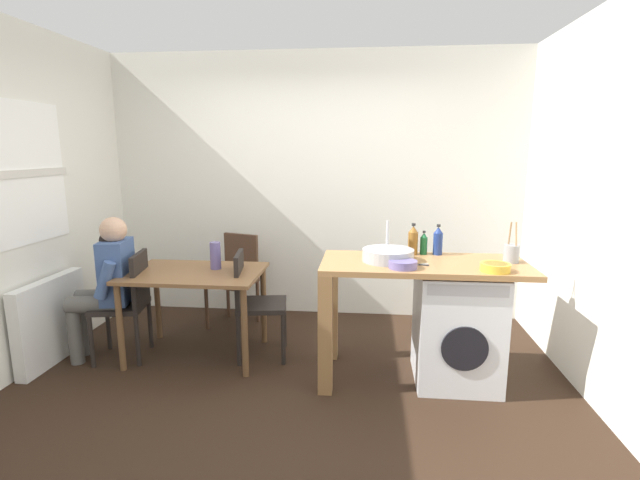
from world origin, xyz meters
name	(u,v)px	position (x,y,z in m)	size (l,w,h in m)	color
ground_plane	(289,391)	(0.00, 0.00, 0.00)	(5.46, 5.46, 0.00)	black
wall_back	(315,187)	(0.00, 1.75, 1.35)	(4.60, 0.10, 2.70)	silver
wall_counter_side	(624,211)	(2.15, 0.00, 1.35)	(0.10, 3.80, 2.70)	silver
radiator	(51,321)	(-2.02, 0.30, 0.35)	(0.10, 0.80, 0.70)	white
dining_table	(195,283)	(-0.87, 0.53, 0.64)	(1.10, 0.76, 0.74)	brown
chair_person_seat	(129,299)	(-1.41, 0.44, 0.51)	(0.46, 0.46, 0.90)	black
chair_opposite	(253,299)	(-0.39, 0.57, 0.51)	(0.46, 0.46, 0.90)	black
chair_spare_by_wall	(236,274)	(-0.74, 1.30, 0.51)	(0.50, 0.50, 0.90)	#4C3323
seated_person	(107,281)	(-1.57, 0.41, 0.67)	(0.53, 0.53, 1.20)	#595651
kitchen_counter	(394,282)	(0.76, 0.31, 0.76)	(1.50, 0.68, 0.92)	#9E7042
washing_machine	(457,326)	(1.23, 0.30, 0.43)	(0.60, 0.61, 0.86)	silver
sink_basin	(388,255)	(0.71, 0.31, 0.97)	(0.38, 0.38, 0.09)	#9EA0A5
tap	(387,238)	(0.71, 0.49, 1.06)	(0.02, 0.02, 0.28)	#B2B2B7
bottle_tall_green	(413,240)	(0.91, 0.55, 1.03)	(0.08, 0.08, 0.25)	brown
bottle_squat_brown	(424,244)	(0.99, 0.57, 1.00)	(0.06, 0.06, 0.19)	#19592D
bottle_clear_small	(438,241)	(1.10, 0.57, 1.03)	(0.07, 0.07, 0.24)	navy
mixing_bowl	(403,264)	(0.80, 0.11, 0.95)	(0.20, 0.20, 0.05)	slate
utensil_crock	(511,253)	(1.60, 0.36, 0.99)	(0.11, 0.11, 0.30)	gray
colander	(495,267)	(1.42, 0.09, 0.95)	(0.20, 0.20, 0.06)	gold
vase	(215,256)	(-0.72, 0.63, 0.85)	(0.09, 0.09, 0.23)	slate
scissors	(418,264)	(0.92, 0.21, 0.92)	(0.15, 0.06, 0.01)	#B2B2B7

